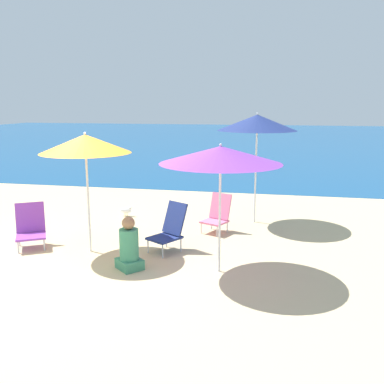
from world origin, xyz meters
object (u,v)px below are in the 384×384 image
beach_umbrella_purple (221,155)px  beach_umbrella_navy (257,123)px  beach_chair_purple (31,226)px  beach_chair_navy (170,228)px  beach_chair_pink (218,214)px  beach_umbrella_orange (85,144)px  person_seated_near (129,247)px  seagull (126,210)px  water_bottle (18,217)px

beach_umbrella_purple → beach_umbrella_navy: (0.36, 2.95, 0.34)m
beach_chair_purple → beach_chair_navy: bearing=-24.5°
beach_umbrella_navy → beach_chair_navy: (-1.35, -2.17, -1.74)m
beach_chair_pink → beach_umbrella_orange: bearing=-116.3°
beach_umbrella_orange → person_seated_near: bearing=-33.6°
beach_chair_purple → seagull: bearing=37.3°
beach_chair_purple → seagull: beach_chair_purple is taller
person_seated_near → seagull: person_seated_near is taller
beach_umbrella_navy → beach_chair_purple: 4.92m
beach_chair_purple → beach_chair_navy: 2.55m
beach_umbrella_purple → beach_chair_purple: size_ratio=2.53×
beach_umbrella_purple → beach_chair_navy: 1.88m
beach_umbrella_purple → seagull: beach_umbrella_purple is taller
person_seated_near → beach_umbrella_purple: bearing=-41.3°
water_bottle → beach_umbrella_orange: bearing=-32.2°
beach_umbrella_orange → beach_umbrella_navy: bearing=42.7°
beach_umbrella_purple → water_bottle: 5.48m
beach_umbrella_purple → seagull: 4.19m
beach_chair_purple → water_bottle: (-1.28, 1.50, -0.29)m
beach_umbrella_navy → water_bottle: bearing=-169.5°
seagull → beach_umbrella_orange: bearing=-84.7°
beach_chair_purple → beach_chair_pink: beach_chair_purple is taller
beach_umbrella_purple → beach_umbrella_orange: size_ratio=0.95×
beach_umbrella_orange → person_seated_near: beach_umbrella_orange is taller
beach_umbrella_purple → beach_chair_pink: size_ratio=2.57×
beach_umbrella_navy → seagull: 3.56m
beach_umbrella_navy → seagull: beach_umbrella_navy is taller
beach_chair_navy → seagull: beach_chair_navy is taller
beach_chair_navy → person_seated_near: (-0.41, -0.96, -0.06)m
beach_umbrella_purple → beach_umbrella_orange: (-2.35, 0.45, 0.08)m
water_bottle → beach_umbrella_purple: bearing=-22.6°
beach_umbrella_purple → beach_umbrella_navy: beach_umbrella_navy is taller
beach_umbrella_orange → beach_chair_purple: beach_umbrella_orange is taller
beach_umbrella_navy → beach_chair_purple: bearing=-147.7°
water_bottle → beach_chair_pink: bearing=1.0°
beach_umbrella_orange → beach_chair_navy: (1.36, 0.33, -1.48)m
beach_chair_purple → person_seated_near: (2.12, -0.68, -0.02)m
beach_umbrella_orange → beach_chair_navy: beach_umbrella_orange is taller
person_seated_near → seagull: 3.27m
beach_chair_navy → beach_umbrella_navy: bearing=89.6°
beach_chair_purple → beach_chair_navy: size_ratio=0.92×
beach_umbrella_orange → beach_chair_pink: size_ratio=2.71×
beach_umbrella_purple → beach_umbrella_orange: bearing=169.0°
seagull → water_bottle: bearing=-158.8°
beach_chair_navy → beach_chair_purple: bearing=-142.4°
beach_umbrella_orange → beach_umbrella_navy: beach_umbrella_navy is taller
beach_umbrella_purple → person_seated_near: beach_umbrella_purple is taller
beach_umbrella_purple → beach_chair_pink: (-0.33, 2.08, -1.44)m
beach_chair_purple → seagull: size_ratio=2.91×
beach_chair_navy → seagull: size_ratio=3.15×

